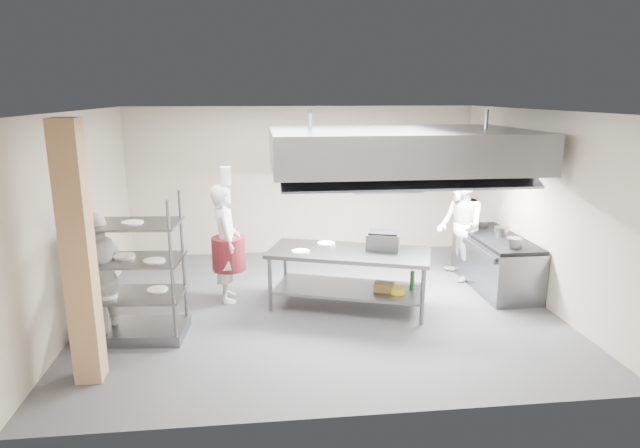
{
  "coord_description": "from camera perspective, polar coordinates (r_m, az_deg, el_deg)",
  "views": [
    {
      "loc": [
        -0.89,
        -7.82,
        3.24
      ],
      "look_at": [
        0.03,
        0.2,
        1.27
      ],
      "focal_mm": 30.0,
      "sensor_mm": 36.0,
      "label": 1
    }
  ],
  "objects": [
    {
      "name": "floor",
      "position": [
        8.51,
        -0.05,
        -8.65
      ],
      "size": [
        7.0,
        7.0,
        0.0
      ],
      "primitive_type": "plane",
      "color": "#37373A",
      "rests_on": "ground"
    },
    {
      "name": "ceiling",
      "position": [
        7.87,
        -0.05,
        11.99
      ],
      "size": [
        7.0,
        7.0,
        0.0
      ],
      "primitive_type": "plane",
      "rotation": [
        3.14,
        0.0,
        0.0
      ],
      "color": "silver",
      "rests_on": "wall_back"
    },
    {
      "name": "wall_back",
      "position": [
        10.99,
        -1.83,
        4.63
      ],
      "size": [
        7.0,
        0.0,
        7.0
      ],
      "primitive_type": "plane",
      "rotation": [
        1.57,
        0.0,
        0.0
      ],
      "color": "tan",
      "rests_on": "ground"
    },
    {
      "name": "wall_left",
      "position": [
        8.42,
        -24.43,
        0.56
      ],
      "size": [
        0.0,
        6.0,
        6.0
      ],
      "primitive_type": "plane",
      "rotation": [
        1.57,
        0.0,
        1.57
      ],
      "color": "tan",
      "rests_on": "ground"
    },
    {
      "name": "wall_right",
      "position": [
        9.13,
        22.34,
        1.71
      ],
      "size": [
        0.0,
        6.0,
        6.0
      ],
      "primitive_type": "plane",
      "rotation": [
        1.57,
        0.0,
        -1.57
      ],
      "color": "tan",
      "rests_on": "ground"
    },
    {
      "name": "column",
      "position": [
        6.49,
        -24.35,
        -3.09
      ],
      "size": [
        0.3,
        0.3,
        3.0
      ],
      "primitive_type": "cube",
      "color": "tan",
      "rests_on": "floor"
    },
    {
      "name": "exhaust_hood",
      "position": [
        8.55,
        8.42,
        7.95
      ],
      "size": [
        4.0,
        2.5,
        0.6
      ],
      "primitive_type": "cube",
      "color": "gray",
      "rests_on": "ceiling"
    },
    {
      "name": "hood_strip_a",
      "position": [
        8.4,
        2.36,
        5.78
      ],
      "size": [
        1.6,
        0.12,
        0.04
      ],
      "primitive_type": "cube",
      "color": "white",
      "rests_on": "exhaust_hood"
    },
    {
      "name": "hood_strip_b",
      "position": [
        8.86,
        14.01,
        5.8
      ],
      "size": [
        1.6,
        0.12,
        0.04
      ],
      "primitive_type": "cube",
      "color": "white",
      "rests_on": "exhaust_hood"
    },
    {
      "name": "wall_shelf",
      "position": [
        11.13,
        7.55,
        4.63
      ],
      "size": [
        1.5,
        0.28,
        0.04
      ],
      "primitive_type": "cube",
      "color": "gray",
      "rests_on": "wall_back"
    },
    {
      "name": "island",
      "position": [
        8.3,
        3.08,
        -5.89
      ],
      "size": [
        2.63,
        1.74,
        0.91
      ],
      "primitive_type": null,
      "rotation": [
        0.0,
        0.0,
        -0.33
      ],
      "color": "gray",
      "rests_on": "floor"
    },
    {
      "name": "island_worktop",
      "position": [
        8.17,
        3.12,
        -3.08
      ],
      "size": [
        2.63,
        1.74,
        0.06
      ],
      "primitive_type": "cube",
      "rotation": [
        0.0,
        0.0,
        -0.33
      ],
      "color": "gray",
      "rests_on": "island"
    },
    {
      "name": "island_undershelf",
      "position": [
        8.36,
        3.06,
        -6.89
      ],
      "size": [
        2.41,
        1.58,
        0.04
      ],
      "primitive_type": "cube",
      "rotation": [
        0.0,
        0.0,
        -0.33
      ],
      "color": "slate",
      "rests_on": "island"
    },
    {
      "name": "pass_rack",
      "position": [
        7.56,
        -19.4,
        -4.44
      ],
      "size": [
        1.37,
        0.86,
        1.97
      ],
      "primitive_type": null,
      "rotation": [
        0.0,
        0.0,
        -0.08
      ],
      "color": "slate",
      "rests_on": "floor"
    },
    {
      "name": "cooking_range",
      "position": [
        9.64,
        18.15,
        -3.98
      ],
      "size": [
        0.8,
        2.0,
        0.84
      ],
      "primitive_type": "cube",
      "color": "gray",
      "rests_on": "floor"
    },
    {
      "name": "range_top",
      "position": [
        9.52,
        18.35,
        -1.4
      ],
      "size": [
        0.78,
        1.96,
        0.06
      ],
      "primitive_type": "cube",
      "color": "black",
      "rests_on": "cooking_range"
    },
    {
      "name": "chef_head",
      "position": [
        8.56,
        -10.02,
        -2.04
      ],
      "size": [
        0.55,
        0.75,
        1.89
      ],
      "primitive_type": "imported",
      "rotation": [
        0.0,
        0.0,
        1.73
      ],
      "color": "white",
      "rests_on": "floor"
    },
    {
      "name": "chef_line",
      "position": [
        9.72,
        14.69,
        -0.26
      ],
      "size": [
        0.75,
        0.95,
        1.93
      ],
      "primitive_type": "imported",
      "rotation": [
        0.0,
        0.0,
        -1.59
      ],
      "color": "white",
      "rests_on": "floor"
    },
    {
      "name": "chef_plating",
      "position": [
        7.67,
        -22.25,
        -5.25
      ],
      "size": [
        0.68,
        1.11,
        1.76
      ],
      "primitive_type": "imported",
      "rotation": [
        0.0,
        0.0,
        -1.83
      ],
      "color": "white",
      "rests_on": "floor"
    },
    {
      "name": "griddle",
      "position": [
        8.31,
        6.75,
        -1.78
      ],
      "size": [
        0.6,
        0.52,
        0.24
      ],
      "primitive_type": "cube",
      "rotation": [
        0.0,
        0.0,
        -0.32
      ],
      "color": "slate",
      "rests_on": "island_worktop"
    },
    {
      "name": "wicker_basket",
      "position": [
        8.23,
        6.85,
        -6.69
      ],
      "size": [
        0.35,
        0.29,
        0.13
      ],
      "primitive_type": "cube",
      "rotation": [
        0.0,
        0.0,
        -0.37
      ],
      "color": "olive",
      "rests_on": "island_undershelf"
    },
    {
      "name": "stockpot",
      "position": [
        9.52,
        18.76,
        -0.75
      ],
      "size": [
        0.23,
        0.23,
        0.16
      ],
      "primitive_type": "cylinder",
      "color": "gray",
      "rests_on": "range_top"
    },
    {
      "name": "plate_stack",
      "position": [
        7.68,
        -19.19,
        -6.96
      ],
      "size": [
        0.28,
        0.28,
        0.05
      ],
      "primitive_type": "cylinder",
      "color": "white",
      "rests_on": "pass_rack"
    }
  ]
}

